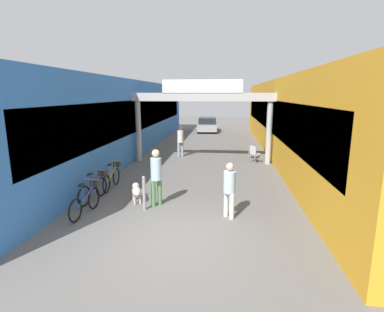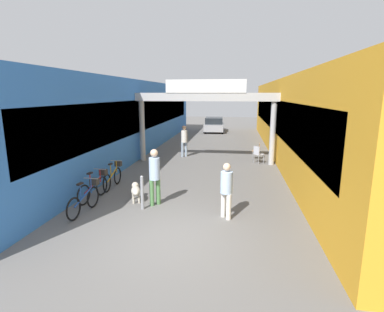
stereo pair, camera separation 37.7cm
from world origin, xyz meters
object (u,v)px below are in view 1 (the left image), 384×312
Objects in this scene: bicycle_blue_nearest at (87,199)px; cafe_chair_aluminium_nearer at (254,153)px; bollard_post_metal at (144,193)px; parked_car_silver at (207,125)px; pedestrian_carrying_crate at (180,139)px; bicycle_orange_third at (112,177)px; pedestrian_companion at (229,187)px; dog_on_leash at (137,191)px; bicycle_red_second at (95,187)px; pedestrian_with_dog at (156,173)px; cafe_chair_wood_farther at (253,149)px.

cafe_chair_aluminium_nearer is at bearing 52.98° from bicycle_blue_nearest.
cafe_chair_aluminium_nearer is (3.93, 6.88, -0.01)m from bollard_post_metal.
parked_car_silver is (2.34, 20.17, 0.21)m from bicycle_blue_nearest.
bicycle_orange_third is at bearing -105.97° from pedestrian_carrying_crate.
pedestrian_companion is at bearing -100.71° from cafe_chair_aluminium_nearer.
cafe_chair_aluminium_nearer is at bearing -75.98° from parked_car_silver.
dog_on_leash is 1.65m from bicycle_blue_nearest.
pedestrian_carrying_crate is at bearing 90.53° from bollard_post_metal.
pedestrian_carrying_crate reaches higher than bicycle_red_second.
pedestrian_with_dog reaches higher than parked_car_silver.
pedestrian_companion is 1.82× the size of cafe_chair_wood_farther.
cafe_chair_wood_farther is at bearing -74.68° from parked_car_silver.
bollard_post_metal reaches higher than cafe_chair_wood_farther.
pedestrian_carrying_crate is 1.05× the size of bicycle_red_second.
parked_car_silver is at bearing 81.92° from bicycle_orange_third.
pedestrian_with_dog is at bearing -87.23° from pedestrian_carrying_crate.
cafe_chair_aluminium_nearer is at bearing 60.62° from pedestrian_with_dog.
pedestrian_with_dog reaches higher than cafe_chair_wood_farther.
pedestrian_carrying_crate is at bearing 76.13° from bicycle_red_second.
pedestrian_carrying_crate reaches higher than bollard_post_metal.
dog_on_leash is 0.20× the size of parked_car_silver.
cafe_chair_aluminium_nearer reaches higher than dog_on_leash.
bicycle_red_second is at bearing -179.08° from dog_on_leash.
pedestrian_companion is 3.24m from dog_on_leash.
bicycle_red_second and bicycle_orange_third have the same top height.
pedestrian_companion is 4.96m from bicycle_orange_third.
bollard_post_metal is at bearing -89.47° from pedestrian_carrying_crate.
cafe_chair_wood_farther is at bearing 63.15° from bollard_post_metal.
pedestrian_carrying_crate reaches higher than cafe_chair_wood_farther.
bicycle_blue_nearest is at bearing -134.80° from dog_on_leash.
bicycle_orange_third is at bearing 93.87° from bicycle_blue_nearest.
pedestrian_companion is at bearing -28.08° from bicycle_orange_third.
pedestrian_companion is 1.82× the size of cafe_chair_aluminium_nearer.
pedestrian_companion is 0.40× the size of parked_car_silver.
pedestrian_carrying_crate is 7.54m from bicycle_red_second.
pedestrian_companion is at bearing -99.75° from cafe_chair_wood_farther.
pedestrian_carrying_crate is at bearing -93.93° from parked_car_silver.
dog_on_leash is (-3.02, 1.01, -0.56)m from pedestrian_companion.
bicycle_blue_nearest reaches higher than cafe_chair_wood_farther.
parked_car_silver is (0.44, 19.28, -0.41)m from pedestrian_with_dog.
bollard_post_metal is (-2.57, 0.31, -0.38)m from pedestrian_companion.
pedestrian_with_dog reaches higher than bicycle_red_second.
pedestrian_with_dog is at bearing -119.38° from cafe_chair_aluminium_nearer.
bicycle_orange_third is at bearing -134.55° from cafe_chair_wood_farther.
pedestrian_carrying_crate is 1.64× the size of bollard_post_metal.
bicycle_blue_nearest is (-1.16, -1.17, 0.08)m from dog_on_leash.
bicycle_blue_nearest is at bearing -76.98° from bicycle_red_second.
pedestrian_carrying_crate is 1.04× the size of bicycle_orange_third.
pedestrian_companion reaches higher than dog_on_leash.
bicycle_orange_third is at bearing -139.55° from cafe_chair_aluminium_nearer.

